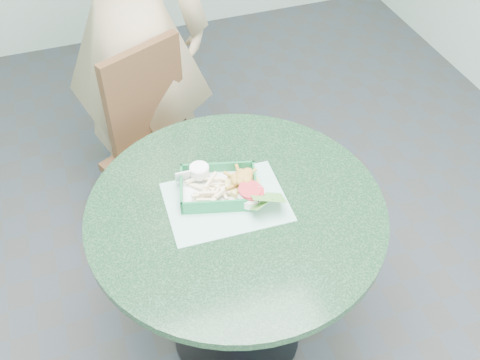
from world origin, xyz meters
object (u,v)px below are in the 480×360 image
object	(u,v)px
dining_chair	(154,142)
food_basket	(219,194)
crab_sandwich	(241,180)
sauce_ramekin	(196,179)
cafe_table	(236,245)

from	to	relation	value
dining_chair	food_basket	size ratio (longest dim) A/B	3.82
dining_chair	crab_sandwich	xyz separation A→B (m)	(0.18, -0.59, 0.27)
crab_sandwich	sauce_ramekin	world-z (taller)	crab_sandwich
cafe_table	crab_sandwich	size ratio (longest dim) A/B	8.53
food_basket	crab_sandwich	distance (m)	0.08
crab_sandwich	dining_chair	bearing A→B (deg)	106.82
sauce_ramekin	dining_chair	bearing A→B (deg)	94.49
crab_sandwich	sauce_ramekin	bearing A→B (deg)	159.17
cafe_table	dining_chair	size ratio (longest dim) A/B	1.03
cafe_table	crab_sandwich	world-z (taller)	crab_sandwich
food_basket	sauce_ramekin	xyz separation A→B (m)	(-0.06, 0.06, 0.04)
dining_chair	sauce_ramekin	bearing A→B (deg)	-110.34
cafe_table	sauce_ramekin	size ratio (longest dim) A/B	14.91
cafe_table	sauce_ramekin	xyz separation A→B (m)	(-0.09, 0.14, 0.22)
food_basket	sauce_ramekin	size ratio (longest dim) A/B	3.79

